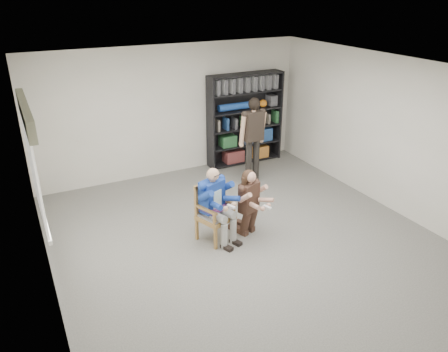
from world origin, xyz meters
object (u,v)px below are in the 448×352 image
armchair (216,213)px  standing_man (253,142)px  seated_man (215,205)px  kneeling_woman (250,203)px  bookshelf (245,119)px

armchair → standing_man: size_ratio=0.53×
seated_man → standing_man: size_ratio=0.69×
kneeling_woman → bookshelf: bearing=42.2°
armchair → standing_man: (1.68, 1.69, 0.43)m
kneeling_woman → bookshelf: bookshelf is taller
seated_man → bookshelf: size_ratio=0.61×
standing_man → armchair: bearing=-140.2°
seated_man → bookshelf: (2.12, 2.81, 0.41)m
armchair → bookshelf: size_ratio=0.47×
kneeling_woman → standing_man: standing_man is taller
armchair → standing_man: 2.42m
kneeling_woman → bookshelf: size_ratio=0.56×
seated_man → bookshelf: bookshelf is taller
bookshelf → standing_man: bearing=-111.4°
seated_man → standing_man: bearing=25.1°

